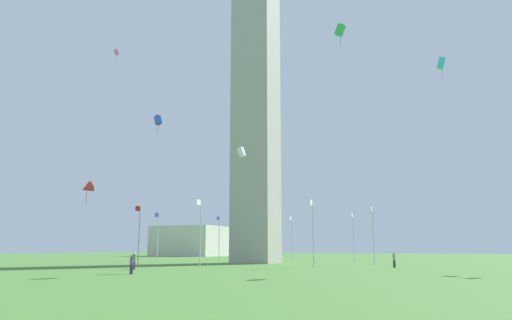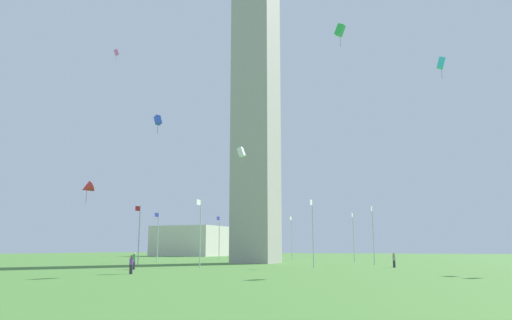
% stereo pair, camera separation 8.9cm
% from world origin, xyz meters
% --- Properties ---
extents(ground_plane, '(260.00, 260.00, 0.00)m').
position_xyz_m(ground_plane, '(0.00, 0.00, 0.00)').
color(ground_plane, '#477A33').
extents(obelisk_monument, '(6.07, 6.07, 55.20)m').
position_xyz_m(obelisk_monument, '(0.00, 0.00, 27.60)').
color(obelisk_monument, '#A8A399').
rests_on(obelisk_monument, ground).
extents(flagpole_n, '(1.12, 0.14, 7.99)m').
position_xyz_m(flagpole_n, '(17.39, 0.00, 4.38)').
color(flagpole_n, silver).
rests_on(flagpole_n, ground).
extents(flagpole_ne, '(1.12, 0.14, 7.99)m').
position_xyz_m(flagpole_ne, '(12.32, 12.26, 4.38)').
color(flagpole_ne, silver).
rests_on(flagpole_ne, ground).
extents(flagpole_e, '(1.12, 0.14, 7.99)m').
position_xyz_m(flagpole_e, '(0.06, 17.33, 4.38)').
color(flagpole_e, silver).
rests_on(flagpole_e, ground).
extents(flagpole_se, '(1.12, 0.14, 7.99)m').
position_xyz_m(flagpole_se, '(-12.20, 12.26, 4.38)').
color(flagpole_se, silver).
rests_on(flagpole_se, ground).
extents(flagpole_s, '(1.12, 0.14, 7.99)m').
position_xyz_m(flagpole_s, '(-17.27, 0.00, 4.38)').
color(flagpole_s, silver).
rests_on(flagpole_s, ground).
extents(flagpole_sw, '(1.12, 0.14, 7.99)m').
position_xyz_m(flagpole_sw, '(-12.20, -12.26, 4.38)').
color(flagpole_sw, silver).
rests_on(flagpole_sw, ground).
extents(flagpole_w, '(1.12, 0.14, 7.99)m').
position_xyz_m(flagpole_w, '(0.06, -17.33, 4.38)').
color(flagpole_w, silver).
rests_on(flagpole_w, ground).
extents(flagpole_nw, '(1.12, 0.14, 7.99)m').
position_xyz_m(flagpole_nw, '(12.32, -12.26, 4.38)').
color(flagpole_nw, silver).
rests_on(flagpole_nw, ground).
extents(person_gray_shirt, '(0.32, 0.32, 1.67)m').
position_xyz_m(person_gray_shirt, '(8.93, 20.97, 0.83)').
color(person_gray_shirt, '#2D2D38').
rests_on(person_gray_shirt, ground).
extents(person_purple_shirt, '(0.32, 0.32, 1.64)m').
position_xyz_m(person_purple_shirt, '(32.08, 1.26, 0.81)').
color(person_purple_shirt, '#2D2D38').
rests_on(person_purple_shirt, ground).
extents(person_green_shirt, '(0.32, 0.32, 1.78)m').
position_xyz_m(person_green_shirt, '(24.61, -3.92, 0.89)').
color(person_green_shirt, '#2D2D38').
rests_on(person_green_shirt, ground).
extents(kite_green_box, '(1.00, 1.40, 2.94)m').
position_xyz_m(kite_green_box, '(12.88, 16.35, 28.48)').
color(kite_green_box, green).
extents(kite_cyan_box, '(0.72, 1.01, 2.49)m').
position_xyz_m(kite_cyan_box, '(14.22, 27.59, 22.07)').
color(kite_cyan_box, '#33C6D1').
extents(kite_blue_box, '(1.05, 1.29, 2.66)m').
position_xyz_m(kite_blue_box, '(13.25, -9.22, 19.60)').
color(kite_blue_box, blue).
extents(kite_white_box, '(0.56, 0.85, 2.06)m').
position_xyz_m(kite_white_box, '(22.12, 7.33, 12.25)').
color(kite_white_box, white).
extents(kite_red_delta, '(2.04, 1.92, 2.64)m').
position_xyz_m(kite_red_delta, '(23.57, -11.73, 9.12)').
color(kite_red_delta, red).
extents(kite_pink_box, '(0.79, 0.78, 1.63)m').
position_xyz_m(kite_pink_box, '(15.63, -14.98, 29.48)').
color(kite_pink_box, pink).
extents(distant_building, '(25.74, 17.41, 8.02)m').
position_xyz_m(distant_building, '(-55.39, -39.83, 4.01)').
color(distant_building, beige).
rests_on(distant_building, ground).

